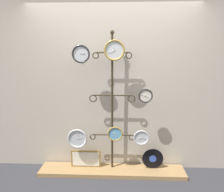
{
  "coord_description": "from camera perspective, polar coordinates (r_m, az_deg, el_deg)",
  "views": [
    {
      "loc": [
        0.14,
        -2.69,
        1.83
      ],
      "look_at": [
        0.0,
        0.36,
        1.2
      ],
      "focal_mm": 35.0,
      "sensor_mm": 36.0,
      "label": 1
    }
  ],
  "objects": [
    {
      "name": "clock_top_center",
      "position": [
        3.01,
        0.63,
        11.85
      ],
      "size": [
        0.29,
        0.04,
        0.29
      ],
      "color": "silver"
    },
    {
      "name": "clock_bottom_left",
      "position": [
        3.3,
        -9.04,
        -10.93
      ],
      "size": [
        0.29,
        0.04,
        0.29
      ],
      "color": "silver"
    },
    {
      "name": "vinyl_record",
      "position": [
        3.51,
        10.6,
        -15.8
      ],
      "size": [
        0.32,
        0.01,
        0.32
      ],
      "color": "black",
      "rests_on": "low_shelf"
    },
    {
      "name": "clock_bottom_center",
      "position": [
        3.25,
        0.82,
        -9.85
      ],
      "size": [
        0.22,
        0.04,
        0.22
      ],
      "color": "#60A8DB"
    },
    {
      "name": "clock_middle_right",
      "position": [
        3.09,
        8.75,
        0.06
      ],
      "size": [
        0.2,
        0.04,
        0.2
      ],
      "color": "silver"
    },
    {
      "name": "picture_frame",
      "position": [
        3.54,
        -6.83,
        -15.96
      ],
      "size": [
        0.46,
        0.02,
        0.27
      ],
      "color": "olive",
      "rests_on": "low_shelf"
    },
    {
      "name": "low_shelf",
      "position": [
        3.53,
        -0.01,
        -18.92
      ],
      "size": [
        2.2,
        0.36,
        0.06
      ],
      "color": "#9E7A4C",
      "rests_on": "ground_plane"
    },
    {
      "name": "price_tag_upper",
      "position": [
        3.05,
        -7.42,
        8.19
      ],
      "size": [
        0.04,
        0.0,
        0.03
      ],
      "color": "white"
    },
    {
      "name": "clock_bottom_right",
      "position": [
        3.28,
        7.64,
        -10.72
      ],
      "size": [
        0.23,
        0.04,
        0.23
      ],
      "color": "silver"
    },
    {
      "name": "clock_top_left",
      "position": [
        3.05,
        -8.12,
        10.79
      ],
      "size": [
        0.25,
        0.04,
        0.25
      ],
      "color": "silver"
    },
    {
      "name": "shop_wall",
      "position": [
        3.29,
        0.16,
        4.19
      ],
      "size": [
        4.4,
        0.04,
        2.8
      ],
      "color": "#BCB2A3",
      "rests_on": "ground_plane"
    },
    {
      "name": "ground_plane",
      "position": [
        3.26,
        -0.31,
        -22.51
      ],
      "size": [
        12.0,
        12.0,
        0.0
      ],
      "primitive_type": "plane",
      "color": "#333338"
    },
    {
      "name": "display_stand",
      "position": [
        3.3,
        0.04,
        -8.33
      ],
      "size": [
        0.68,
        0.36,
        2.11
      ],
      "color": "#382D1E",
      "rests_on": "ground_plane"
    }
  ]
}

